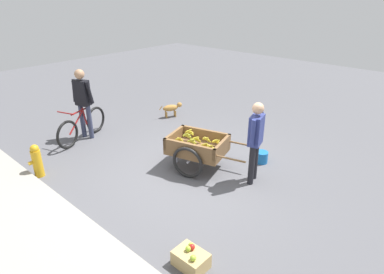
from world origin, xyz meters
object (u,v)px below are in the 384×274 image
(fire_hydrant, at_px, (37,161))
(mixed_fruit_crate, at_px, (191,259))
(cyclist_person, at_px, (83,98))
(plastic_bucket, at_px, (261,157))
(bicycle, at_px, (82,126))
(dog, at_px, (172,108))
(fruit_cart, at_px, (198,148))
(vendor_person, at_px, (256,136))

(fire_hydrant, height_order, mixed_fruit_crate, fire_hydrant)
(fire_hydrant, relative_size, mixed_fruit_crate, 1.52)
(cyclist_person, distance_m, plastic_bucket, 4.29)
(bicycle, bearing_deg, plastic_bucket, -153.79)
(dog, height_order, mixed_fruit_crate, dog)
(fruit_cart, xyz_separation_m, bicycle, (2.92, 0.82, -0.08))
(bicycle, height_order, dog, bicycle)
(bicycle, height_order, mixed_fruit_crate, bicycle)
(vendor_person, relative_size, dog, 2.50)
(vendor_person, relative_size, plastic_bucket, 5.80)
(cyclist_person, xyz_separation_m, plastic_bucket, (-3.83, -1.72, -0.89))
(cyclist_person, bearing_deg, bicycle, 108.88)
(vendor_person, height_order, dog, vendor_person)
(fire_hydrant, height_order, plastic_bucket, fire_hydrant)
(cyclist_person, relative_size, fire_hydrant, 2.50)
(dog, distance_m, plastic_bucket, 3.34)
(vendor_person, height_order, mixed_fruit_crate, vendor_person)
(vendor_person, xyz_separation_m, dog, (3.53, -1.39, -0.65))
(fruit_cart, bearing_deg, cyclist_person, 12.74)
(cyclist_person, relative_size, mixed_fruit_crate, 3.80)
(fruit_cart, relative_size, mixed_fruit_crate, 4.07)
(fruit_cart, bearing_deg, mixed_fruit_crate, 129.02)
(vendor_person, bearing_deg, cyclist_person, 13.38)
(bicycle, distance_m, plastic_bucket, 4.22)
(fire_hydrant, xyz_separation_m, plastic_bucket, (-2.92, -3.35, -0.21))
(mixed_fruit_crate, bearing_deg, vendor_person, -76.99)
(fruit_cart, bearing_deg, bicycle, 15.60)
(vendor_person, distance_m, mixed_fruit_crate, 2.52)
(fruit_cart, bearing_deg, fire_hydrant, 48.17)
(vendor_person, bearing_deg, plastic_bucket, -71.68)
(fruit_cart, xyz_separation_m, vendor_person, (-1.11, -0.30, 0.49))
(bicycle, bearing_deg, fruit_cart, -164.40)
(vendor_person, distance_m, plastic_bucket, 1.13)
(fire_hydrant, bearing_deg, cyclist_person, -61.02)
(bicycle, bearing_deg, vendor_person, -164.54)
(vendor_person, xyz_separation_m, bicycle, (4.03, 1.11, -0.57))
(plastic_bucket, bearing_deg, dog, -11.00)
(fire_hydrant, relative_size, plastic_bucket, 2.50)
(fruit_cart, xyz_separation_m, mixed_fruit_crate, (-1.65, 2.03, -0.32))
(mixed_fruit_crate, bearing_deg, fire_hydrant, 4.25)
(fruit_cart, height_order, plastic_bucket, fruit_cart)
(fruit_cart, xyz_separation_m, fire_hydrant, (2.06, 2.31, -0.10))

